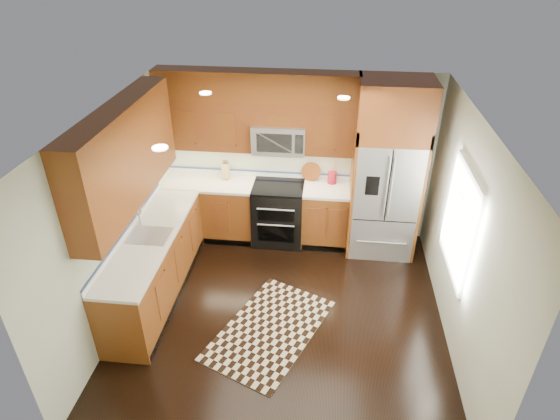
# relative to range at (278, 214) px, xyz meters

# --- Properties ---
(ground) EXTENTS (4.00, 4.00, 0.00)m
(ground) POSITION_rel_range_xyz_m (0.25, -1.67, -0.47)
(ground) COLOR black
(ground) RESTS_ON ground
(wall_back) EXTENTS (4.00, 0.02, 2.60)m
(wall_back) POSITION_rel_range_xyz_m (0.25, 0.33, 0.83)
(wall_back) COLOR #AFB5A3
(wall_back) RESTS_ON ground
(wall_left) EXTENTS (0.02, 4.00, 2.60)m
(wall_left) POSITION_rel_range_xyz_m (-1.75, -1.67, 0.83)
(wall_left) COLOR #AFB5A3
(wall_left) RESTS_ON ground
(wall_right) EXTENTS (0.02, 4.00, 2.60)m
(wall_right) POSITION_rel_range_xyz_m (2.25, -1.67, 0.83)
(wall_right) COLOR #AFB5A3
(wall_right) RESTS_ON ground
(window) EXTENTS (0.04, 1.10, 1.30)m
(window) POSITION_rel_range_xyz_m (2.23, -1.47, 0.93)
(window) COLOR white
(window) RESTS_ON ground
(base_cabinets) EXTENTS (2.85, 3.00, 0.90)m
(base_cabinets) POSITION_rel_range_xyz_m (-0.98, -0.77, -0.02)
(base_cabinets) COLOR brown
(base_cabinets) RESTS_ON ground
(countertop) EXTENTS (2.86, 3.01, 0.04)m
(countertop) POSITION_rel_range_xyz_m (-0.84, -0.65, 0.45)
(countertop) COLOR white
(countertop) RESTS_ON base_cabinets
(upper_cabinets) EXTENTS (2.85, 3.00, 1.15)m
(upper_cabinets) POSITION_rel_range_xyz_m (-0.90, -0.58, 1.56)
(upper_cabinets) COLOR brown
(upper_cabinets) RESTS_ON ground
(range) EXTENTS (0.76, 0.67, 0.95)m
(range) POSITION_rel_range_xyz_m (0.00, 0.00, 0.00)
(range) COLOR black
(range) RESTS_ON ground
(microwave) EXTENTS (0.76, 0.40, 0.42)m
(microwave) POSITION_rel_range_xyz_m (-0.00, 0.13, 1.19)
(microwave) COLOR #B2B2B7
(microwave) RESTS_ON ground
(refrigerator) EXTENTS (0.98, 0.75, 2.60)m
(refrigerator) POSITION_rel_range_xyz_m (1.55, -0.04, 0.83)
(refrigerator) COLOR #B2B2B7
(refrigerator) RESTS_ON ground
(sink_faucet) EXTENTS (0.54, 0.44, 0.37)m
(sink_faucet) POSITION_rel_range_xyz_m (-1.48, -1.44, 0.52)
(sink_faucet) COLOR #B2B2B7
(sink_faucet) RESTS_ON countertop
(rug) EXTENTS (1.58, 1.93, 0.01)m
(rug) POSITION_rel_range_xyz_m (0.12, -1.98, -0.46)
(rug) COLOR black
(rug) RESTS_ON ground
(knife_block) EXTENTS (0.11, 0.15, 0.30)m
(knife_block) POSITION_rel_range_xyz_m (-0.83, 0.20, 0.59)
(knife_block) COLOR tan
(knife_block) RESTS_ON countertop
(utensil_crock) EXTENTS (0.15, 0.15, 0.38)m
(utensil_crock) POSITION_rel_range_xyz_m (0.79, 0.21, 0.60)
(utensil_crock) COLOR maroon
(utensil_crock) RESTS_ON countertop
(cutting_board) EXTENTS (0.34, 0.34, 0.02)m
(cutting_board) POSITION_rel_range_xyz_m (0.47, 0.27, 0.48)
(cutting_board) COLOR brown
(cutting_board) RESTS_ON countertop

